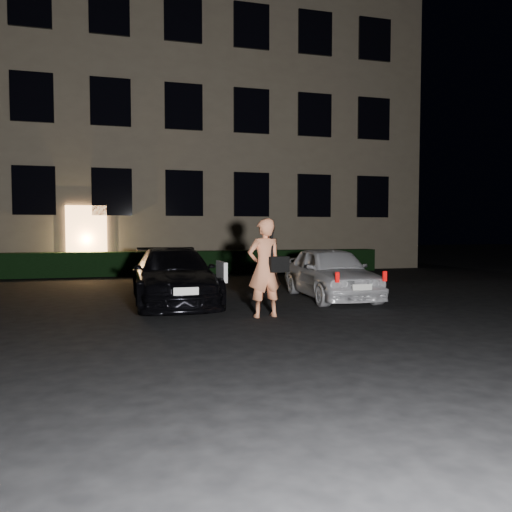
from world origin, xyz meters
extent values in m
plane|color=black|center=(0.00, 0.00, 0.00)|extent=(80.00, 80.00, 0.00)
cube|color=#746653|center=(0.00, 15.00, 6.00)|extent=(20.00, 8.00, 12.00)
cube|color=#E49B59|center=(-3.50, 10.94, 1.25)|extent=(1.40, 0.10, 2.50)
cube|color=black|center=(-5.20, 10.94, 3.00)|extent=(1.40, 0.10, 1.70)
cube|color=black|center=(-2.60, 10.94, 3.00)|extent=(1.40, 0.10, 1.70)
cube|color=black|center=(0.00, 10.94, 3.00)|extent=(1.40, 0.10, 1.70)
cube|color=black|center=(2.60, 10.94, 3.00)|extent=(1.40, 0.10, 1.70)
cube|color=black|center=(5.20, 10.94, 3.00)|extent=(1.40, 0.10, 1.70)
cube|color=black|center=(7.80, 10.94, 3.00)|extent=(1.40, 0.10, 1.70)
cube|color=black|center=(-5.20, 10.94, 6.20)|extent=(1.40, 0.10, 1.70)
cube|color=black|center=(-2.60, 10.94, 6.20)|extent=(1.40, 0.10, 1.70)
cube|color=black|center=(0.00, 10.94, 6.20)|extent=(1.40, 0.10, 1.70)
cube|color=black|center=(2.60, 10.94, 6.20)|extent=(1.40, 0.10, 1.70)
cube|color=black|center=(5.20, 10.94, 6.20)|extent=(1.40, 0.10, 1.70)
cube|color=black|center=(7.80, 10.94, 6.20)|extent=(1.40, 0.10, 1.70)
cube|color=black|center=(-5.20, 10.94, 9.40)|extent=(1.40, 0.10, 1.70)
cube|color=black|center=(-2.60, 10.94, 9.40)|extent=(1.40, 0.10, 1.70)
cube|color=black|center=(0.00, 10.94, 9.40)|extent=(1.40, 0.10, 1.70)
cube|color=black|center=(2.60, 10.94, 9.40)|extent=(1.40, 0.10, 1.70)
cube|color=black|center=(5.20, 10.94, 9.40)|extent=(1.40, 0.10, 1.70)
cube|color=black|center=(7.80, 10.94, 9.40)|extent=(1.40, 0.10, 1.70)
cube|color=black|center=(0.00, 10.50, 0.42)|extent=(15.00, 0.70, 0.85)
imported|color=black|center=(-1.19, 3.20, 0.61)|extent=(1.73, 4.23, 1.23)
cube|color=white|center=(-0.26, 2.43, 0.76)|extent=(0.08, 0.88, 0.41)
cube|color=silver|center=(-1.18, 1.01, 0.54)|extent=(0.45, 0.04, 0.14)
imported|color=silver|center=(2.49, 3.07, 0.62)|extent=(1.64, 3.72, 1.24)
cube|color=red|center=(1.89, 1.35, 0.68)|extent=(0.08, 0.05, 0.21)
cube|color=red|center=(2.93, 1.30, 0.68)|extent=(0.08, 0.05, 0.21)
cube|color=silver|center=(2.41, 1.28, 0.47)|extent=(0.42, 0.06, 0.12)
imported|color=#F18C5C|center=(0.29, 1.05, 0.92)|extent=(0.73, 0.53, 1.84)
cube|color=black|center=(0.53, 0.96, 0.99)|extent=(0.40, 0.22, 0.29)
cube|color=black|center=(0.40, 0.99, 1.41)|extent=(0.05, 0.07, 0.57)
camera|label=1|loc=(-2.27, -7.85, 1.63)|focal=35.00mm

